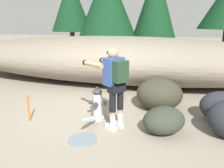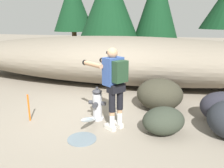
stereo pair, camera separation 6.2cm
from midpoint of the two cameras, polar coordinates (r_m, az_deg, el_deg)
name	(u,v)px [view 2 (the right image)]	position (r m, az deg, el deg)	size (l,w,h in m)	color
ground_plane	(87,117)	(5.19, -6.04, -8.50)	(56.00, 56.00, 0.04)	gray
dirt_embankment	(118,60)	(7.85, 1.89, 6.28)	(12.81, 3.20, 1.62)	#756B5B
fire_hydrant	(97,105)	(4.90, -3.45, -5.32)	(0.38, 0.33, 0.74)	#B2B2B7
hydrant_water_jet	(87,125)	(4.42, -6.04, -10.42)	(0.54, 1.06, 0.43)	silver
utility_worker	(113,79)	(4.29, 0.78, 1.32)	(1.01, 0.88, 1.63)	beige
boulder_large	(224,108)	(5.33, 27.12, -5.41)	(0.98, 0.78, 0.68)	#282831
boulder_mid	(160,94)	(5.61, 12.42, -2.52)	(1.13, 1.12, 0.76)	#323024
boulder_small	(163,121)	(4.45, 13.45, -9.12)	(0.84, 0.67, 0.53)	#2D3429
survey_stake	(29,108)	(5.16, -20.23, -5.73)	(0.04, 0.04, 0.60)	#E55914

